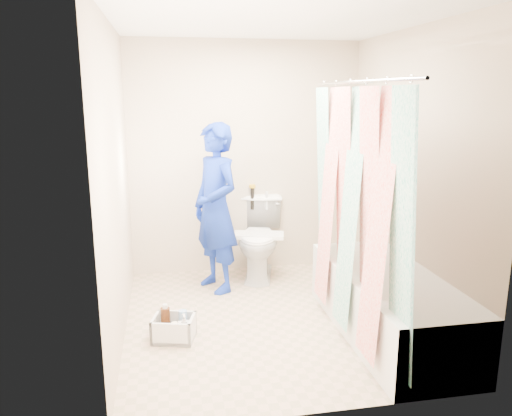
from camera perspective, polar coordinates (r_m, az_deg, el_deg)
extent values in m
plane|color=tan|center=(4.34, 1.69, -12.57)|extent=(2.60, 2.60, 0.00)
cube|color=white|center=(3.95, 1.93, 20.67)|extent=(2.40, 2.60, 0.02)
cube|color=#C7B099|center=(5.23, -1.23, 5.63)|extent=(2.40, 0.02, 2.40)
cube|color=#C7B099|center=(2.74, 7.56, -1.34)|extent=(2.40, 0.02, 2.40)
cube|color=#C7B099|center=(3.90, -15.72, 2.58)|extent=(0.02, 2.60, 2.40)
cube|color=#C7B099|center=(4.38, 17.35, 3.58)|extent=(0.02, 2.60, 2.40)
cube|color=silver|center=(4.13, 14.83, -10.62)|extent=(0.70, 1.75, 0.50)
cube|color=white|center=(4.05, 15.00, -7.89)|extent=(0.58, 1.63, 0.06)
cylinder|color=silver|center=(3.66, 11.59, 13.95)|extent=(0.02, 1.90, 0.02)
cube|color=white|center=(3.76, 10.94, -0.36)|extent=(0.06, 1.75, 1.80)
imported|color=white|center=(5.17, 0.39, -3.47)|extent=(0.64, 0.89, 0.82)
cube|color=white|center=(5.02, 0.31, -3.11)|extent=(0.54, 0.33, 0.04)
cylinder|color=black|center=(5.29, -0.41, 1.12)|extent=(0.04, 0.04, 0.24)
cylinder|color=gold|center=(5.26, -0.42, 2.51)|extent=(0.07, 0.07, 0.03)
cylinder|color=silver|center=(5.29, 1.23, 0.87)|extent=(0.03, 0.03, 0.20)
imported|color=navy|center=(4.74, -4.62, -0.03)|extent=(0.61, 0.70, 1.61)
cube|color=silver|center=(4.06, -9.34, -14.39)|extent=(0.37, 0.32, 0.03)
cube|color=silver|center=(4.06, -11.44, -13.24)|extent=(0.08, 0.25, 0.19)
cube|color=silver|center=(4.00, -7.29, -13.53)|extent=(0.08, 0.25, 0.19)
cube|color=silver|center=(3.93, -9.78, -14.13)|extent=(0.31, 0.10, 0.19)
cube|color=silver|center=(4.13, -9.00, -12.70)|extent=(0.31, 0.10, 0.19)
cylinder|color=#43200D|center=(4.06, -10.29, -12.54)|extent=(0.07, 0.07, 0.21)
cylinder|color=silver|center=(4.05, -8.34, -12.74)|extent=(0.07, 0.07, 0.19)
cylinder|color=#FBEBC5|center=(3.98, -9.26, -13.68)|extent=(0.05, 0.05, 0.14)
cylinder|color=#43200D|center=(4.01, -10.62, -14.11)|extent=(0.06, 0.06, 0.06)
cylinder|color=gold|center=(3.99, -10.65, -13.63)|extent=(0.06, 0.06, 0.01)
imported|color=silver|center=(3.96, -8.19, -13.27)|extent=(0.10, 0.10, 0.20)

